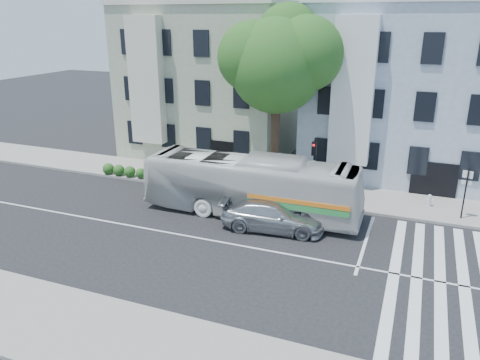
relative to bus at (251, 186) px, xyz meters
The scene contains 12 objects.
ground 4.05m from the bus, 93.22° to the right, with size 120.00×120.00×0.00m, color black.
sidewalk_far 4.58m from the bus, 92.77° to the left, with size 80.00×4.00×0.15m, color gray.
sidewalk_near 11.80m from the bus, 91.02° to the right, with size 80.00×4.00×0.15m, color gray.
building_left 13.95m from the bus, 122.53° to the left, with size 12.00×10.00×11.00m, color #959C83.
building_right 13.74m from the bus, 59.00° to the left, with size 12.00×10.00×11.00m, color #97A4B4.
street_tree 7.98m from the bus, 91.69° to the left, with size 7.30×5.90×11.10m.
bus is the anchor object (origin of this frame).
sedan 2.37m from the bus, 39.58° to the right, with size 5.24×2.13×1.52m, color #B1B4B9.
hedge 7.55m from the bus, 159.58° to the left, with size 8.50×0.84×0.70m, color #25611F, non-canonical shape.
traffic_signal 4.05m from the bus, 46.84° to the left, with size 0.40×0.52×3.83m.
fire_hydrant 10.14m from the bus, 26.13° to the left, with size 0.38×0.22×0.69m.
far_sign_pole 11.16m from the bus, 17.21° to the left, with size 0.49×0.23×2.79m.
Camera 1 is at (8.28, -18.45, 10.21)m, focal length 35.00 mm.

